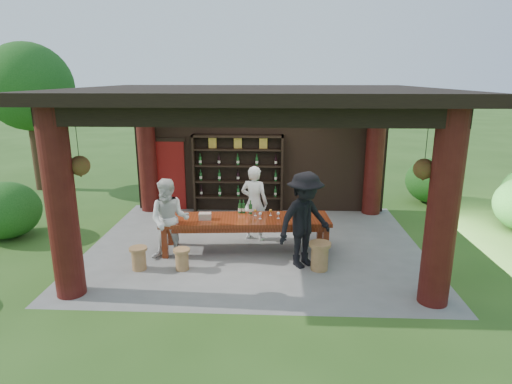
{
  "coord_description": "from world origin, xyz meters",
  "views": [
    {
      "loc": [
        0.44,
        -9.1,
        3.74
      ],
      "look_at": [
        0.0,
        0.4,
        1.15
      ],
      "focal_mm": 30.0,
      "sensor_mm": 36.0,
      "label": 1
    }
  ],
  "objects_px": {
    "host": "(254,203)",
    "tasting_table": "(246,223)",
    "guest_man": "(305,220)",
    "napkin_basket": "(205,216)",
    "wine_shelf": "(238,174)",
    "stool_far_left": "(139,258)",
    "stool_near_left": "(182,259)",
    "guest_woman": "(170,220)",
    "stool_near_right": "(320,255)"
  },
  "relations": [
    {
      "from": "stool_near_right",
      "to": "guest_man",
      "type": "distance_m",
      "value": 0.76
    },
    {
      "from": "stool_near_left",
      "to": "stool_far_left",
      "type": "distance_m",
      "value": 0.86
    },
    {
      "from": "wine_shelf",
      "to": "stool_far_left",
      "type": "xyz_separation_m",
      "value": [
        -1.66,
        -3.82,
        -0.85
      ]
    },
    {
      "from": "stool_near_right",
      "to": "guest_woman",
      "type": "distance_m",
      "value": 3.15
    },
    {
      "from": "stool_near_right",
      "to": "napkin_basket",
      "type": "bearing_deg",
      "value": 161.76
    },
    {
      "from": "stool_near_left",
      "to": "host",
      "type": "relative_size",
      "value": 0.25
    },
    {
      "from": "guest_woman",
      "to": "napkin_basket",
      "type": "xyz_separation_m",
      "value": [
        0.67,
        0.4,
        -0.04
      ]
    },
    {
      "from": "stool_far_left",
      "to": "guest_woman",
      "type": "relative_size",
      "value": 0.27
    },
    {
      "from": "tasting_table",
      "to": "stool_near_left",
      "type": "xyz_separation_m",
      "value": [
        -1.2,
        -1.05,
        -0.4
      ]
    },
    {
      "from": "stool_near_right",
      "to": "host",
      "type": "height_order",
      "value": "host"
    },
    {
      "from": "stool_near_left",
      "to": "guest_woman",
      "type": "distance_m",
      "value": 0.89
    },
    {
      "from": "host",
      "to": "napkin_basket",
      "type": "xyz_separation_m",
      "value": [
        -1.02,
        -0.82,
        -0.06
      ]
    },
    {
      "from": "tasting_table",
      "to": "guest_woman",
      "type": "height_order",
      "value": "guest_woman"
    },
    {
      "from": "guest_man",
      "to": "napkin_basket",
      "type": "xyz_separation_m",
      "value": [
        -2.1,
        0.62,
        -0.16
      ]
    },
    {
      "from": "wine_shelf",
      "to": "guest_woman",
      "type": "relative_size",
      "value": 1.44
    },
    {
      "from": "stool_near_left",
      "to": "guest_man",
      "type": "distance_m",
      "value": 2.56
    },
    {
      "from": "wine_shelf",
      "to": "stool_far_left",
      "type": "relative_size",
      "value": 5.32
    },
    {
      "from": "stool_near_left",
      "to": "stool_far_left",
      "type": "xyz_separation_m",
      "value": [
        -0.86,
        -0.03,
        0.02
      ]
    },
    {
      "from": "wine_shelf",
      "to": "stool_far_left",
      "type": "height_order",
      "value": "wine_shelf"
    },
    {
      "from": "host",
      "to": "tasting_table",
      "type": "bearing_deg",
      "value": 92.97
    },
    {
      "from": "stool_near_right",
      "to": "napkin_basket",
      "type": "height_order",
      "value": "napkin_basket"
    },
    {
      "from": "stool_far_left",
      "to": "guest_man",
      "type": "xyz_separation_m",
      "value": [
        3.29,
        0.33,
        0.73
      ]
    },
    {
      "from": "stool_far_left",
      "to": "tasting_table",
      "type": "bearing_deg",
      "value": 27.82
    },
    {
      "from": "guest_man",
      "to": "wine_shelf",
      "type": "bearing_deg",
      "value": 77.75
    },
    {
      "from": "napkin_basket",
      "to": "stool_near_left",
      "type": "bearing_deg",
      "value": -109.86
    },
    {
      "from": "tasting_table",
      "to": "stool_near_right",
      "type": "bearing_deg",
      "value": -31.04
    },
    {
      "from": "stool_near_left",
      "to": "tasting_table",
      "type": "bearing_deg",
      "value": 41.34
    },
    {
      "from": "wine_shelf",
      "to": "tasting_table",
      "type": "bearing_deg",
      "value": -81.77
    },
    {
      "from": "wine_shelf",
      "to": "stool_near_right",
      "type": "bearing_deg",
      "value": -62.18
    },
    {
      "from": "stool_near_right",
      "to": "guest_woman",
      "type": "height_order",
      "value": "guest_woman"
    },
    {
      "from": "host",
      "to": "guest_woman",
      "type": "height_order",
      "value": "host"
    },
    {
      "from": "napkin_basket",
      "to": "guest_woman",
      "type": "bearing_deg",
      "value": -149.44
    },
    {
      "from": "tasting_table",
      "to": "napkin_basket",
      "type": "distance_m",
      "value": 0.89
    },
    {
      "from": "wine_shelf",
      "to": "stool_near_left",
      "type": "height_order",
      "value": "wine_shelf"
    },
    {
      "from": "stool_near_right",
      "to": "host",
      "type": "relative_size",
      "value": 0.32
    },
    {
      "from": "stool_near_right",
      "to": "napkin_basket",
      "type": "distance_m",
      "value": 2.58
    },
    {
      "from": "stool_near_left",
      "to": "napkin_basket",
      "type": "distance_m",
      "value": 1.14
    },
    {
      "from": "wine_shelf",
      "to": "stool_near_right",
      "type": "height_order",
      "value": "wine_shelf"
    },
    {
      "from": "stool_near_right",
      "to": "napkin_basket",
      "type": "xyz_separation_m",
      "value": [
        -2.4,
        0.79,
        0.52
      ]
    },
    {
      "from": "guest_man",
      "to": "stool_near_right",
      "type": "bearing_deg",
      "value": -66.51
    },
    {
      "from": "host",
      "to": "guest_man",
      "type": "bearing_deg",
      "value": 142.53
    },
    {
      "from": "guest_woman",
      "to": "stool_near_left",
      "type": "bearing_deg",
      "value": -60.3
    },
    {
      "from": "guest_man",
      "to": "host",
      "type": "bearing_deg",
      "value": 89.44
    },
    {
      "from": "stool_near_left",
      "to": "host",
      "type": "distance_m",
      "value": 2.3
    },
    {
      "from": "guest_man",
      "to": "napkin_basket",
      "type": "distance_m",
      "value": 2.19
    },
    {
      "from": "host",
      "to": "stool_near_right",
      "type": "bearing_deg",
      "value": 146.39
    },
    {
      "from": "stool_near_right",
      "to": "guest_woman",
      "type": "relative_size",
      "value": 0.33
    },
    {
      "from": "stool_near_left",
      "to": "host",
      "type": "bearing_deg",
      "value": 52.12
    },
    {
      "from": "napkin_basket",
      "to": "stool_near_right",
      "type": "bearing_deg",
      "value": -18.24
    },
    {
      "from": "stool_near_left",
      "to": "wine_shelf",
      "type": "bearing_deg",
      "value": 78.08
    }
  ]
}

